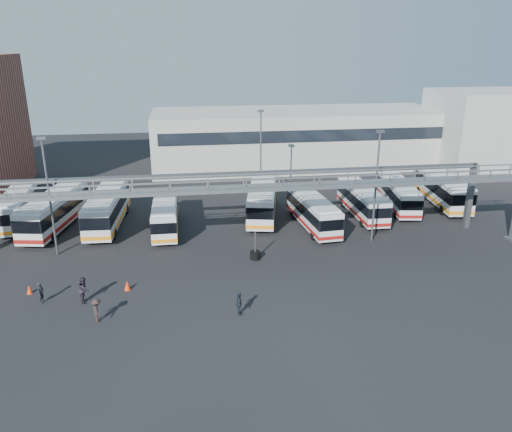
{
  "coord_description": "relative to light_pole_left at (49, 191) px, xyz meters",
  "views": [
    {
      "loc": [
        -4.86,
        -33.71,
        17.3
      ],
      "look_at": [
        1.06,
        6.0,
        3.32
      ],
      "focal_mm": 35.0,
      "sensor_mm": 36.0,
      "label": 1
    }
  ],
  "objects": [
    {
      "name": "bus_1",
      "position": [
        -1.48,
        6.61,
        -3.8
      ],
      "size": [
        4.74,
        11.73,
        3.48
      ],
      "rotation": [
        0.0,
        0.0,
        -0.19
      ],
      "color": "silver",
      "rests_on": "ground"
    },
    {
      "name": "light_pole_mid",
      "position": [
        28.0,
        -1.0,
        0.0
      ],
      "size": [
        0.7,
        0.35,
        10.21
      ],
      "color": "#4C4F54",
      "rests_on": "ground"
    },
    {
      "name": "light_pole_back",
      "position": [
        20.0,
        14.0,
        0.0
      ],
      "size": [
        0.7,
        0.35,
        10.21
      ],
      "color": "#4C4F54",
      "rests_on": "ground"
    },
    {
      "name": "bus_6",
      "position": [
        23.49,
        3.33,
        -4.01
      ],
      "size": [
        3.2,
        10.4,
        3.11
      ],
      "rotation": [
        0.0,
        0.0,
        0.08
      ],
      "color": "silver",
      "rests_on": "ground"
    },
    {
      "name": "ground",
      "position": [
        16.0,
        -8.0,
        -5.73
      ],
      "size": [
        140.0,
        140.0,
        0.0
      ],
      "primitive_type": "plane",
      "color": "black",
      "rests_on": "ground"
    },
    {
      "name": "light_pole_left",
      "position": [
        0.0,
        0.0,
        0.0
      ],
      "size": [
        0.7,
        0.35,
        10.21
      ],
      "color": "#4C4F54",
      "rests_on": "ground"
    },
    {
      "name": "building_right",
      "position": [
        54.0,
        24.0,
        -0.23
      ],
      "size": [
        14.0,
        12.0,
        11.0
      ],
      "primitive_type": "cube",
      "color": "#B2B2AD",
      "rests_on": "ground"
    },
    {
      "name": "bus_2",
      "position": [
        3.48,
        6.69,
        -3.79
      ],
      "size": [
        3.31,
        11.64,
        3.5
      ],
      "rotation": [
        0.0,
        0.0,
        -0.06
      ],
      "color": "silver",
      "rests_on": "ground"
    },
    {
      "name": "bus_5",
      "position": [
        19.13,
        7.24,
        -3.81
      ],
      "size": [
        4.93,
        11.73,
        3.47
      ],
      "rotation": [
        0.0,
        0.0,
        -0.21
      ],
      "color": "silver",
      "rests_on": "ground"
    },
    {
      "name": "cone_right",
      "position": [
        6.61,
        -7.62,
        -5.35
      ],
      "size": [
        0.5,
        0.5,
        0.75
      ],
      "primitive_type": "cone",
      "rotation": [
        0.0,
        0.0,
        -0.06
      ],
      "color": "red",
      "rests_on": "ground"
    },
    {
      "name": "pedestrian_b",
      "position": [
        3.83,
        -8.97,
        -4.79
      ],
      "size": [
        0.71,
        0.91,
        1.87
      ],
      "primitive_type": "imported",
      "rotation": [
        0.0,
        0.0,
        1.57
      ],
      "color": "#241D29",
      "rests_on": "ground"
    },
    {
      "name": "warehouse",
      "position": [
        28.0,
        30.0,
        -1.73
      ],
      "size": [
        42.0,
        14.0,
        8.0
      ],
      "primitive_type": "cube",
      "color": "#9E9E99",
      "rests_on": "ground"
    },
    {
      "name": "cone_left",
      "position": [
        -0.4,
        -7.14,
        -5.39
      ],
      "size": [
        0.48,
        0.48,
        0.67
      ],
      "primitive_type": "cone",
      "rotation": [
        0.0,
        0.0,
        0.15
      ],
      "color": "red",
      "rests_on": "ground"
    },
    {
      "name": "bus_7",
      "position": [
        29.48,
        5.87,
        -4.02
      ],
      "size": [
        2.45,
        10.21,
        3.09
      ],
      "rotation": [
        0.0,
        0.0,
        -0.01
      ],
      "color": "silver",
      "rests_on": "ground"
    },
    {
      "name": "pedestrian_c",
      "position": [
        5.1,
        -11.88,
        -4.91
      ],
      "size": [
        0.95,
        1.21,
        1.64
      ],
      "primitive_type": "imported",
      "rotation": [
        0.0,
        0.0,
        1.94
      ],
      "color": "#2D211E",
      "rests_on": "ground"
    },
    {
      "name": "bus_9",
      "position": [
        39.7,
        8.38,
        -3.81
      ],
      "size": [
        4.0,
        11.67,
        3.47
      ],
      "rotation": [
        0.0,
        0.0,
        -0.12
      ],
      "color": "silver",
      "rests_on": "ground"
    },
    {
      "name": "bus_0",
      "position": [
        -5.52,
        8.94,
        -3.95
      ],
      "size": [
        3.36,
        10.77,
        3.22
      ],
      "rotation": [
        0.0,
        0.0,
        0.09
      ],
      "color": "silver",
      "rests_on": "ground"
    },
    {
      "name": "tire_stack",
      "position": [
        16.77,
        -3.5,
        -5.31
      ],
      "size": [
        0.86,
        0.86,
        2.45
      ],
      "color": "black",
      "rests_on": "ground"
    },
    {
      "name": "pedestrian_a",
      "position": [
        0.85,
        -8.72,
        -4.95
      ],
      "size": [
        0.51,
        0.65,
        1.56
      ],
      "primitive_type": "imported",
      "rotation": [
        0.0,
        0.0,
        1.31
      ],
      "color": "black",
      "rests_on": "ground"
    },
    {
      "name": "bus_8",
      "position": [
        34.28,
        7.6,
        -4.04
      ],
      "size": [
        3.92,
        10.3,
        3.05
      ],
      "rotation": [
        0.0,
        0.0,
        -0.16
      ],
      "color": "silver",
      "rests_on": "ground"
    },
    {
      "name": "gantry",
      "position": [
        16.0,
        -2.13,
        -0.22
      ],
      "size": [
        51.4,
        5.15,
        7.1
      ],
      "color": "gray",
      "rests_on": "ground"
    },
    {
      "name": "pedestrian_d",
      "position": [
        14.38,
        -12.37,
        -4.91
      ],
      "size": [
        0.44,
        0.98,
        1.63
      ],
      "primitive_type": "imported",
      "rotation": [
        0.0,
        0.0,
        1.62
      ],
      "color": "black",
      "rests_on": "ground"
    },
    {
      "name": "bus_3",
      "position": [
        9.18,
        4.75,
        -4.05
      ],
      "size": [
        2.37,
        10.0,
        3.03
      ],
      "rotation": [
        0.0,
        0.0,
        -0.01
      ],
      "color": "silver",
      "rests_on": "ground"
    }
  ]
}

